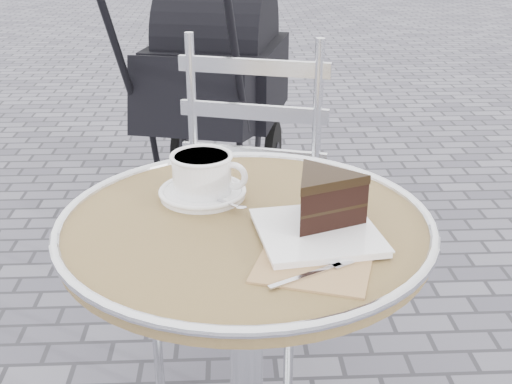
{
  "coord_description": "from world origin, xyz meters",
  "views": [
    {
      "loc": [
        -0.03,
        -1.09,
        1.28
      ],
      "look_at": [
        0.02,
        0.02,
        0.78
      ],
      "focal_mm": 45.0,
      "sensor_mm": 36.0,
      "label": 1
    }
  ],
  "objects_px": {
    "cafe_table": "(246,294)",
    "baby_stroller": "(212,93)",
    "bistro_chair": "(247,171)",
    "cappuccino_set": "(203,178)",
    "cake_plate_set": "(322,206)"
  },
  "relations": [
    {
      "from": "cafe_table",
      "to": "baby_stroller",
      "type": "xyz_separation_m",
      "value": [
        -0.09,
        1.7,
        -0.05
      ]
    },
    {
      "from": "bistro_chair",
      "to": "baby_stroller",
      "type": "relative_size",
      "value": 0.81
    },
    {
      "from": "cappuccino_set",
      "to": "cake_plate_set",
      "type": "height_order",
      "value": "cake_plate_set"
    },
    {
      "from": "cake_plate_set",
      "to": "cappuccino_set",
      "type": "bearing_deg",
      "value": 134.04
    },
    {
      "from": "cafe_table",
      "to": "bistro_chair",
      "type": "distance_m",
      "value": 0.58
    },
    {
      "from": "cafe_table",
      "to": "cake_plate_set",
      "type": "height_order",
      "value": "cake_plate_set"
    },
    {
      "from": "bistro_chair",
      "to": "baby_stroller",
      "type": "height_order",
      "value": "baby_stroller"
    },
    {
      "from": "bistro_chair",
      "to": "baby_stroller",
      "type": "xyz_separation_m",
      "value": [
        -0.11,
        1.12,
        -0.08
      ]
    },
    {
      "from": "cappuccino_set",
      "to": "cafe_table",
      "type": "bearing_deg",
      "value": -40.09
    },
    {
      "from": "cafe_table",
      "to": "cake_plate_set",
      "type": "bearing_deg",
      "value": -21.11
    },
    {
      "from": "cake_plate_set",
      "to": "bistro_chair",
      "type": "xyz_separation_m",
      "value": [
        -0.12,
        0.64,
        -0.19
      ]
    },
    {
      "from": "cafe_table",
      "to": "baby_stroller",
      "type": "bearing_deg",
      "value": 93.13
    },
    {
      "from": "baby_stroller",
      "to": "cappuccino_set",
      "type": "bearing_deg",
      "value": -75.68
    },
    {
      "from": "cappuccino_set",
      "to": "cake_plate_set",
      "type": "xyz_separation_m",
      "value": [
        0.22,
        -0.17,
        0.01
      ]
    },
    {
      "from": "cappuccino_set",
      "to": "bistro_chair",
      "type": "bearing_deg",
      "value": 92.1
    }
  ]
}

